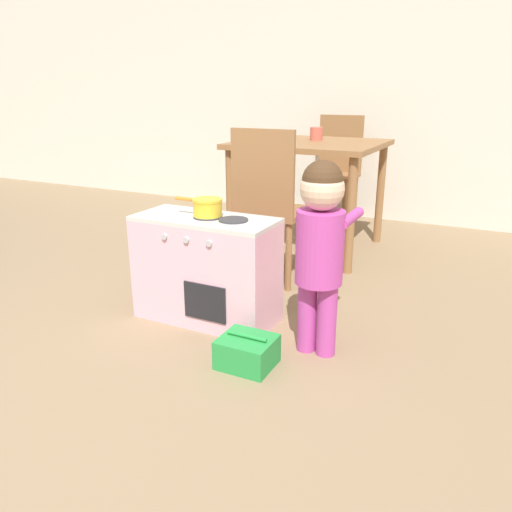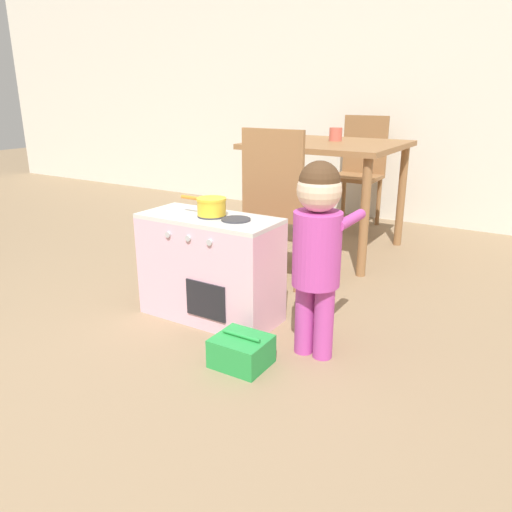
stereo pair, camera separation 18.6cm
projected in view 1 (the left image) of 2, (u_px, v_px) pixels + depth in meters
ground_plane at (80, 420)px, 1.73m from camera, size 16.00×16.00×0.00m
wall_back at (363, 64)px, 4.19m from camera, size 10.00×0.06×2.60m
play_kitchen at (207, 269)px, 2.43m from camera, size 0.69×0.32×0.53m
toy_pot at (207, 206)px, 2.33m from camera, size 0.25×0.14×0.08m
child_figure at (321, 236)px, 2.03m from camera, size 0.22×0.34×0.83m
toy_basket at (247, 352)px, 2.06m from camera, size 0.22×0.20×0.14m
dining_table at (310, 157)px, 3.44m from camera, size 0.96×0.89×0.76m
dining_chair_near at (270, 204)px, 2.85m from camera, size 0.37×0.37×0.90m
dining_chair_far at (336, 168)px, 4.19m from camera, size 0.37×0.37×0.90m
cup_on_table at (316, 134)px, 3.48m from camera, size 0.09×0.09×0.09m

